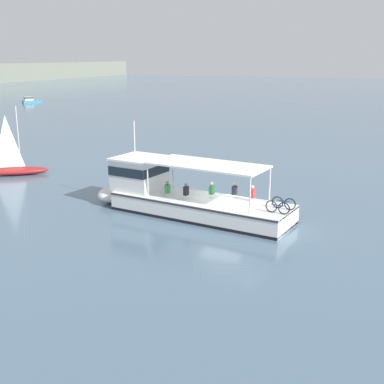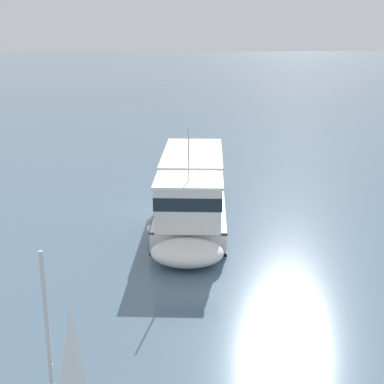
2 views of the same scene
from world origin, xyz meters
name	(u,v)px [view 2 (image 2 of 2)]	position (x,y,z in m)	size (l,w,h in m)	color
ground_plane	(172,209)	(0.00, 0.00, 0.00)	(400.00, 400.00, 0.00)	slate
ferry_main	(191,206)	(-0.71, 2.67, 1.02)	(4.94, 13.03, 5.32)	white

